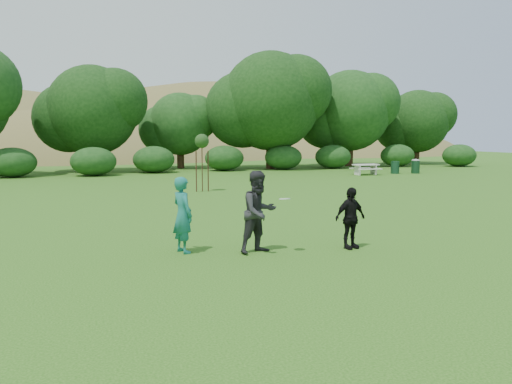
{
  "coord_description": "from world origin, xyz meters",
  "views": [
    {
      "loc": [
        -4.86,
        -10.93,
        2.79
      ],
      "look_at": [
        0.0,
        3.0,
        1.1
      ],
      "focal_mm": 35.0,
      "sensor_mm": 36.0,
      "label": 1
    }
  ],
  "objects_px": {
    "sapling": "(202,143)",
    "trash_can_lidded": "(415,166)",
    "player_teal": "(183,215)",
    "player_black": "(350,218)",
    "picnic_table": "(366,168)",
    "player_grey": "(259,212)",
    "trash_can_near": "(395,167)"
  },
  "relations": [
    {
      "from": "sapling",
      "to": "trash_can_lidded",
      "type": "xyz_separation_m",
      "value": [
        17.44,
        6.44,
        -1.88
      ]
    },
    {
      "from": "player_teal",
      "to": "player_black",
      "type": "xyz_separation_m",
      "value": [
        3.97,
        -0.93,
        -0.15
      ]
    },
    {
      "from": "player_black",
      "to": "trash_can_lidded",
      "type": "bearing_deg",
      "value": 38.68
    },
    {
      "from": "player_teal",
      "to": "sapling",
      "type": "distance_m",
      "value": 13.07
    },
    {
      "from": "sapling",
      "to": "trash_can_lidded",
      "type": "bearing_deg",
      "value": 20.28
    },
    {
      "from": "player_teal",
      "to": "trash_can_lidded",
      "type": "height_order",
      "value": "player_teal"
    },
    {
      "from": "picnic_table",
      "to": "trash_can_lidded",
      "type": "relative_size",
      "value": 1.71
    },
    {
      "from": "player_grey",
      "to": "trash_can_lidded",
      "type": "bearing_deg",
      "value": 28.36
    },
    {
      "from": "sapling",
      "to": "trash_can_lidded",
      "type": "height_order",
      "value": "sapling"
    },
    {
      "from": "player_teal",
      "to": "player_grey",
      "type": "distance_m",
      "value": 1.81
    },
    {
      "from": "trash_can_near",
      "to": "sapling",
      "type": "xyz_separation_m",
      "value": [
        -15.87,
        -6.72,
        1.97
      ]
    },
    {
      "from": "player_black",
      "to": "sapling",
      "type": "distance_m",
      "value": 13.58
    },
    {
      "from": "player_teal",
      "to": "trash_can_near",
      "type": "xyz_separation_m",
      "value": [
        19.26,
        19.26,
        -0.46
      ]
    },
    {
      "from": "sapling",
      "to": "picnic_table",
      "type": "height_order",
      "value": "sapling"
    },
    {
      "from": "player_teal",
      "to": "sapling",
      "type": "relative_size",
      "value": 0.64
    },
    {
      "from": "trash_can_near",
      "to": "picnic_table",
      "type": "xyz_separation_m",
      "value": [
        -2.62,
        -0.28,
        0.07
      ]
    },
    {
      "from": "sapling",
      "to": "player_teal",
      "type": "bearing_deg",
      "value": -105.13
    },
    {
      "from": "player_black",
      "to": "sapling",
      "type": "height_order",
      "value": "sapling"
    },
    {
      "from": "player_teal",
      "to": "trash_can_lidded",
      "type": "xyz_separation_m",
      "value": [
        20.82,
        18.98,
        -0.37
      ]
    },
    {
      "from": "player_grey",
      "to": "trash_can_near",
      "type": "relative_size",
      "value": 2.17
    },
    {
      "from": "player_black",
      "to": "trash_can_lidded",
      "type": "height_order",
      "value": "player_black"
    },
    {
      "from": "player_grey",
      "to": "trash_can_near",
      "type": "distance_m",
      "value": 26.5
    },
    {
      "from": "player_teal",
      "to": "player_black",
      "type": "relative_size",
      "value": 1.19
    },
    {
      "from": "player_grey",
      "to": "picnic_table",
      "type": "distance_m",
      "value": 24.62
    },
    {
      "from": "sapling",
      "to": "player_grey",
      "type": "bearing_deg",
      "value": -97.28
    },
    {
      "from": "player_black",
      "to": "picnic_table",
      "type": "height_order",
      "value": "player_black"
    },
    {
      "from": "player_teal",
      "to": "picnic_table",
      "type": "distance_m",
      "value": 25.24
    },
    {
      "from": "player_teal",
      "to": "picnic_table",
      "type": "xyz_separation_m",
      "value": [
        16.64,
        18.97,
        -0.39
      ]
    },
    {
      "from": "player_teal",
      "to": "player_grey",
      "type": "xyz_separation_m",
      "value": [
        1.71,
        -0.6,
        0.07
      ]
    },
    {
      "from": "player_grey",
      "to": "trash_can_lidded",
      "type": "distance_m",
      "value": 27.36
    },
    {
      "from": "picnic_table",
      "to": "player_black",
      "type": "bearing_deg",
      "value": -122.47
    },
    {
      "from": "trash_can_lidded",
      "to": "player_black",
      "type": "bearing_deg",
      "value": -130.25
    }
  ]
}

